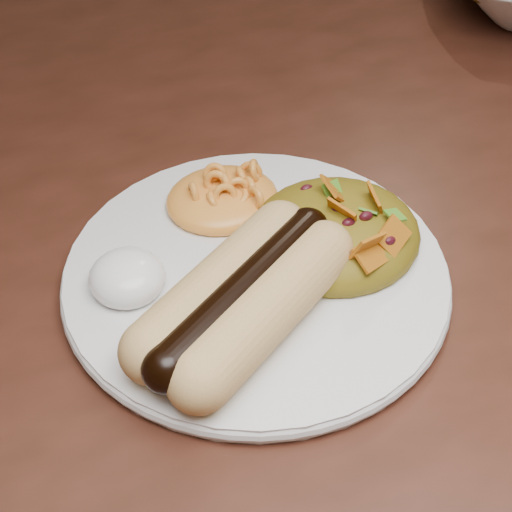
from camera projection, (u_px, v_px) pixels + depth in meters
name	position (u px, v px, depth m)	size (l,w,h in m)	color
table	(209.00, 262.00, 0.64)	(1.60, 0.90, 0.75)	#441F15
plate	(256.00, 275.00, 0.49)	(0.24, 0.24, 0.01)	white
hotdog	(243.00, 296.00, 0.44)	(0.13, 0.12, 0.04)	#FFCA6A
mac_and_cheese	(222.00, 187.00, 0.52)	(0.08, 0.07, 0.03)	#FFA245
sour_cream	(126.00, 270.00, 0.46)	(0.05, 0.05, 0.03)	white
taco_salad	(336.00, 220.00, 0.49)	(0.11, 0.10, 0.05)	#9D470C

